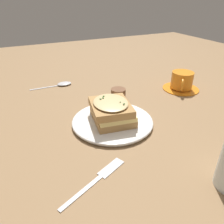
{
  "coord_description": "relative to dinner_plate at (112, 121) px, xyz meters",
  "views": [
    {
      "loc": [
        0.23,
        0.46,
        0.33
      ],
      "look_at": [
        0.0,
        -0.02,
        0.04
      ],
      "focal_mm": 35.0,
      "sensor_mm": 36.0,
      "label": 1
    }
  ],
  "objects": [
    {
      "name": "ground_plane",
      "position": [
        -0.0,
        0.02,
        -0.01
      ],
      "size": [
        2.4,
        2.4,
        0.0
      ],
      "primitive_type": "plane",
      "color": "olive"
    },
    {
      "name": "dinner_plate",
      "position": [
        0.0,
        0.0,
        0.0
      ],
      "size": [
        0.23,
        0.23,
        0.01
      ],
      "color": "white",
      "rests_on": "ground_plane"
    },
    {
      "name": "sandwich",
      "position": [
        0.0,
        0.0,
        0.03
      ],
      "size": [
        0.13,
        0.14,
        0.06
      ],
      "rotation": [
        0.0,
        0.0,
        1.41
      ],
      "color": "#B2844C",
      "rests_on": "dinner_plate"
    },
    {
      "name": "teacup_with_saucer",
      "position": [
        -0.35,
        -0.11,
        0.02
      ],
      "size": [
        0.14,
        0.14,
        0.07
      ],
      "rotation": [
        0.0,
        0.0,
        0.85
      ],
      "color": "orange",
      "rests_on": "ground_plane"
    },
    {
      "name": "fork",
      "position": [
        0.11,
        0.17,
        -0.01
      ],
      "size": [
        0.16,
        0.08,
        0.0
      ],
      "rotation": [
        0.0,
        0.0,
        1.99
      ],
      "color": "silver",
      "rests_on": "ground_plane"
    },
    {
      "name": "spoon",
      "position": [
        0.06,
        -0.35,
        -0.0
      ],
      "size": [
        0.16,
        0.04,
        0.01
      ],
      "rotation": [
        0.0,
        0.0,
        1.55
      ],
      "color": "silver",
      "rests_on": "ground_plane"
    },
    {
      "name": "condiment_pot",
      "position": [
        -0.09,
        -0.14,
        0.01
      ],
      "size": [
        0.05,
        0.05,
        0.03
      ],
      "primitive_type": "cylinder",
      "color": "brown",
      "rests_on": "ground_plane"
    }
  ]
}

